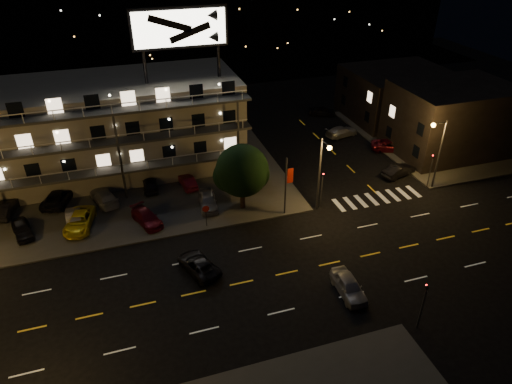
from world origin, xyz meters
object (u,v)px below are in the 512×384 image
object	(u,v)px
tree	(242,172)
lot_car_7	(104,197)
road_car_east	(349,286)
road_car_west	(199,265)
lot_car_2	(79,221)
lot_car_4	(208,201)
side_car_0	(399,170)

from	to	relation	value
tree	lot_car_7	size ratio (longest dim) A/B	1.46
road_car_east	road_car_west	world-z (taller)	road_car_east
lot_car_2	road_car_east	distance (m)	25.91
lot_car_4	road_car_east	world-z (taller)	lot_car_4
lot_car_4	lot_car_7	distance (m)	10.95
lot_car_2	road_car_west	xyz separation A→B (m)	(9.64, -9.58, -0.20)
tree	lot_car_4	bearing A→B (deg)	160.38
lot_car_2	road_car_west	bearing A→B (deg)	-32.30
lot_car_2	road_car_west	size ratio (longest dim) A/B	1.07
road_car_east	lot_car_7	bearing A→B (deg)	134.48
tree	road_car_east	xyz separation A→B (m)	(4.59, -14.46, -3.55)
lot_car_7	tree	bearing A→B (deg)	141.02
road_car_west	tree	bearing A→B (deg)	-147.15
lot_car_7	side_car_0	xyz separation A→B (m)	(32.67, -4.22, -0.14)
lot_car_2	side_car_0	xyz separation A→B (m)	(35.07, -0.36, -0.13)
side_car_0	lot_car_4	bearing A→B (deg)	73.07
lot_car_4	tree	bearing A→B (deg)	-13.56
lot_car_2	lot_car_7	distance (m)	4.55
road_car_east	road_car_west	bearing A→B (deg)	151.81
lot_car_2	side_car_0	size ratio (longest dim) A/B	1.16
tree	lot_car_4	distance (m)	4.90
lot_car_2	lot_car_7	size ratio (longest dim) A/B	1.04
lot_car_4	side_car_0	distance (m)	22.52
road_car_east	road_car_west	xyz separation A→B (m)	(-10.84, 6.30, -0.09)
lot_car_4	road_car_west	distance (m)	9.79
tree	road_car_east	world-z (taller)	tree
tree	road_car_east	distance (m)	15.58
lot_car_4	road_car_east	size ratio (longest dim) A/B	0.99
lot_car_2	road_car_east	bearing A→B (deg)	-25.28
lot_car_2	tree	bearing A→B (deg)	7.39
lot_car_7	road_car_east	size ratio (longest dim) A/B	1.11
lot_car_2	lot_car_4	bearing A→B (deg)	11.42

